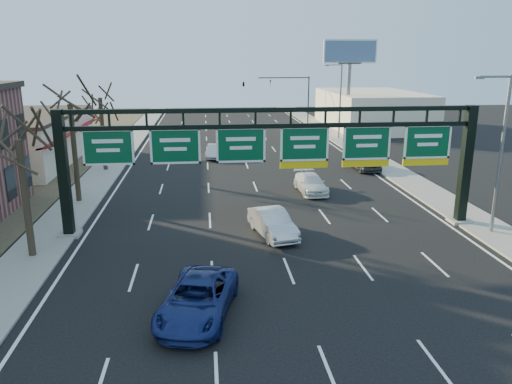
{
  "coord_description": "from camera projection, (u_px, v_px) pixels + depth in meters",
  "views": [
    {
      "loc": [
        -3.82,
        -19.85,
        9.99
      ],
      "look_at": [
        -1.3,
        4.77,
        3.2
      ],
      "focal_mm": 35.0,
      "sensor_mm": 36.0,
      "label": 1
    }
  ],
  "objects": [
    {
      "name": "ground",
      "position": [
        296.0,
        289.0,
        22.07
      ],
      "size": [
        160.0,
        160.0,
        0.0
      ],
      "primitive_type": "plane",
      "color": "black",
      "rests_on": "ground"
    },
    {
      "name": "sidewalk_left",
      "position": [
        94.0,
        184.0,
        39.98
      ],
      "size": [
        3.0,
        120.0,
        0.12
      ],
      "primitive_type": "cube",
      "color": "gray",
      "rests_on": "ground"
    },
    {
      "name": "sidewalk_right",
      "position": [
        402.0,
        176.0,
        42.5
      ],
      "size": [
        3.0,
        120.0,
        0.12
      ],
      "primitive_type": "cube",
      "color": "gray",
      "rests_on": "ground"
    },
    {
      "name": "lane_markings",
      "position": [
        253.0,
        180.0,
        41.25
      ],
      "size": [
        21.6,
        120.0,
        0.01
      ],
      "primitive_type": "cube",
      "color": "white",
      "rests_on": "ground"
    },
    {
      "name": "sign_gantry",
      "position": [
        276.0,
        152.0,
        28.53
      ],
      "size": [
        24.6,
        1.2,
        7.2
      ],
      "color": "black",
      "rests_on": "ground"
    },
    {
      "name": "cream_strip",
      "position": [
        18.0,
        139.0,
        47.15
      ],
      "size": [
        10.9,
        18.4,
        4.7
      ],
      "color": "beige",
      "rests_on": "ground"
    },
    {
      "name": "building_right_distant",
      "position": [
        372.0,
        110.0,
        71.34
      ],
      "size": [
        12.0,
        20.0,
        5.0
      ],
      "primitive_type": "cube",
      "color": "beige",
      "rests_on": "ground"
    },
    {
      "name": "tree_gantry",
      "position": [
        15.0,
        118.0,
        23.72
      ],
      "size": [
        3.6,
        3.6,
        8.48
      ],
      "color": "black",
      "rests_on": "sidewalk_left"
    },
    {
      "name": "tree_mid",
      "position": [
        68.0,
        89.0,
        33.12
      ],
      "size": [
        3.6,
        3.6,
        9.24
      ],
      "color": "black",
      "rests_on": "sidewalk_left"
    },
    {
      "name": "tree_far",
      "position": [
        99.0,
        86.0,
        42.81
      ],
      "size": [
        3.6,
        3.6,
        8.86
      ],
      "color": "black",
      "rests_on": "sidewalk_left"
    },
    {
      "name": "streetlight_near",
      "position": [
        500.0,
        147.0,
        27.7
      ],
      "size": [
        2.15,
        0.22,
        9.0
      ],
      "color": "slate",
      "rests_on": "sidewalk_right"
    },
    {
      "name": "streetlight_far",
      "position": [
        339.0,
        97.0,
        60.32
      ],
      "size": [
        2.15,
        0.22,
        9.0
      ],
      "color": "slate",
      "rests_on": "sidewalk_right"
    },
    {
      "name": "billboard_right",
      "position": [
        350.0,
        63.0,
        64.3
      ],
      "size": [
        7.0,
        0.5,
        12.0
      ],
      "color": "slate",
      "rests_on": "ground"
    },
    {
      "name": "traffic_signal_mast",
      "position": [
        268.0,
        87.0,
        73.93
      ],
      "size": [
        10.16,
        0.54,
        7.0
      ],
      "color": "black",
      "rests_on": "ground"
    },
    {
      "name": "car_blue_suv",
      "position": [
        198.0,
        299.0,
        19.59
      ],
      "size": [
        3.69,
        5.87,
        1.51
      ],
      "primitive_type": "imported",
      "rotation": [
        0.0,
        0.0,
        -0.23
      ],
      "color": "navy",
      "rests_on": "ground"
    },
    {
      "name": "car_silver_sedan",
      "position": [
        273.0,
        223.0,
        28.43
      ],
      "size": [
        2.59,
        4.82,
        1.51
      ],
      "primitive_type": "imported",
      "rotation": [
        0.0,
        0.0,
        0.23
      ],
      "color": "#BBBBC0",
      "rests_on": "ground"
    },
    {
      "name": "car_white_wagon",
      "position": [
        311.0,
        183.0,
        37.57
      ],
      "size": [
        2.11,
        4.72,
        1.34
      ],
      "primitive_type": "imported",
      "rotation": [
        0.0,
        0.0,
        0.05
      ],
      "color": "white",
      "rests_on": "ground"
    },
    {
      "name": "car_grey_far",
      "position": [
        364.0,
        160.0,
        45.09
      ],
      "size": [
        2.27,
        4.94,
        1.64
      ],
      "primitive_type": "imported",
      "rotation": [
        0.0,
        0.0,
        0.07
      ],
      "color": "#393B3D",
      "rests_on": "ground"
    },
    {
      "name": "car_silver_distant",
      "position": [
        215.0,
        151.0,
        50.18
      ],
      "size": [
        2.0,
        4.25,
        1.35
      ],
      "primitive_type": "imported",
      "rotation": [
        0.0,
        0.0,
        -0.15
      ],
      "color": "#ABABB0",
      "rests_on": "ground"
    }
  ]
}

